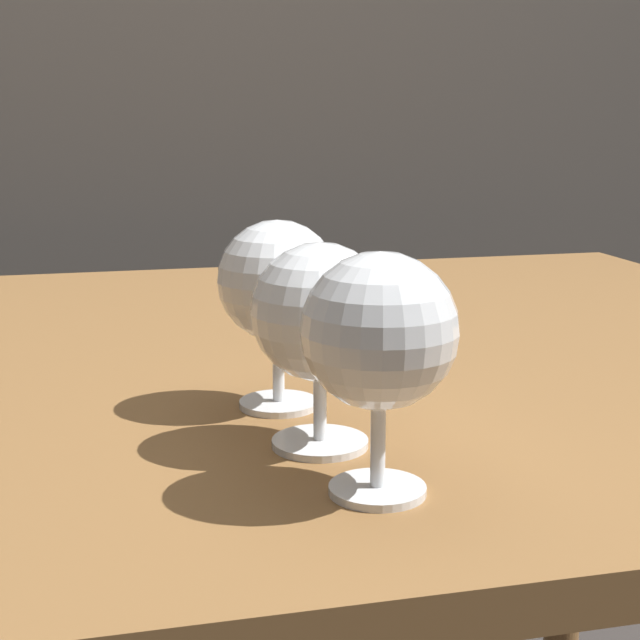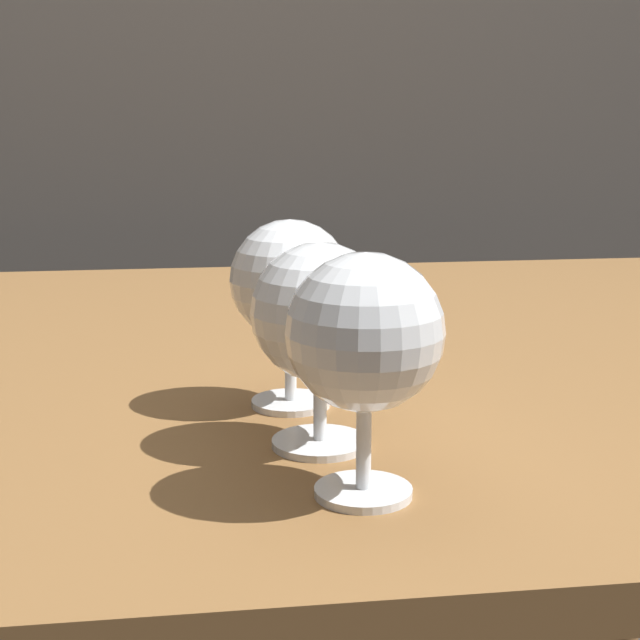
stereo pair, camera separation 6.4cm
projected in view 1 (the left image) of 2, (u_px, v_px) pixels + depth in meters
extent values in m
cube|color=brown|center=(279.00, 364.00, 0.92)|extent=(1.22, 0.96, 0.03)
cylinder|color=brown|center=(570.00, 492.00, 1.53)|extent=(0.06, 0.06, 0.68)
cylinder|color=white|center=(377.00, 490.00, 0.58)|extent=(0.06, 0.06, 0.00)
cylinder|color=white|center=(378.00, 434.00, 0.57)|extent=(0.01, 0.01, 0.06)
sphere|color=white|center=(380.00, 331.00, 0.55)|extent=(0.09, 0.09, 0.09)
ellipsoid|color=pink|center=(379.00, 337.00, 0.56)|extent=(0.08, 0.08, 0.03)
cylinder|color=white|center=(320.00, 443.00, 0.66)|extent=(0.07, 0.07, 0.00)
cylinder|color=white|center=(320.00, 398.00, 0.65)|extent=(0.01, 0.01, 0.06)
sphere|color=white|center=(320.00, 312.00, 0.64)|extent=(0.09, 0.09, 0.09)
ellipsoid|color=#EACC66|center=(320.00, 308.00, 0.64)|extent=(0.08, 0.08, 0.05)
cylinder|color=white|center=(279.00, 404.00, 0.74)|extent=(0.06, 0.06, 0.00)
cylinder|color=white|center=(278.00, 360.00, 0.73)|extent=(0.01, 0.01, 0.06)
sphere|color=white|center=(278.00, 280.00, 0.72)|extent=(0.09, 0.09, 0.09)
ellipsoid|color=#470A16|center=(278.00, 285.00, 0.72)|extent=(0.08, 0.08, 0.03)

